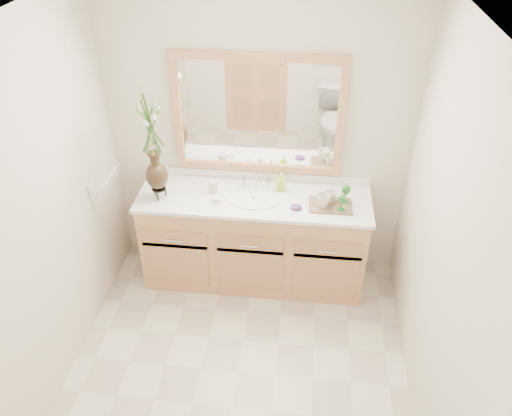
# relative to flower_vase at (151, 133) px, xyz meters

# --- Properties ---
(floor) EXTENTS (2.60, 2.60, 0.00)m
(floor) POSITION_rel_flower_vase_xyz_m (0.74, -0.94, -1.39)
(floor) COLOR beige
(floor) RESTS_ON ground
(ceiling) EXTENTS (2.40, 2.60, 0.02)m
(ceiling) POSITION_rel_flower_vase_xyz_m (0.74, -0.94, 1.01)
(ceiling) COLOR white
(ceiling) RESTS_ON wall_back
(wall_back) EXTENTS (2.40, 0.02, 2.40)m
(wall_back) POSITION_rel_flower_vase_xyz_m (0.74, 0.36, -0.19)
(wall_back) COLOR white
(wall_back) RESTS_ON floor
(wall_left) EXTENTS (0.02, 2.60, 2.40)m
(wall_left) POSITION_rel_flower_vase_xyz_m (-0.46, -0.94, -0.19)
(wall_left) COLOR white
(wall_left) RESTS_ON floor
(wall_right) EXTENTS (0.02, 2.60, 2.40)m
(wall_right) POSITION_rel_flower_vase_xyz_m (1.94, -0.94, -0.19)
(wall_right) COLOR white
(wall_right) RESTS_ON floor
(vanity) EXTENTS (1.80, 0.55, 0.80)m
(vanity) POSITION_rel_flower_vase_xyz_m (0.74, 0.08, -0.99)
(vanity) COLOR tan
(vanity) RESTS_ON floor
(counter) EXTENTS (1.84, 0.57, 0.03)m
(counter) POSITION_rel_flower_vase_xyz_m (0.74, 0.08, -0.57)
(counter) COLOR white
(counter) RESTS_ON vanity
(sink) EXTENTS (0.38, 0.34, 0.23)m
(sink) POSITION_rel_flower_vase_xyz_m (0.74, 0.06, -0.61)
(sink) COLOR white
(sink) RESTS_ON counter
(mirror) EXTENTS (1.32, 0.04, 0.97)m
(mirror) POSITION_rel_flower_vase_xyz_m (0.74, 0.34, 0.02)
(mirror) COLOR white
(mirror) RESTS_ON wall_back
(switch_plate) EXTENTS (0.02, 0.12, 0.12)m
(switch_plate) POSITION_rel_flower_vase_xyz_m (-0.45, -0.17, -0.41)
(switch_plate) COLOR white
(switch_plate) RESTS_ON wall_left
(flower_vase) EXTENTS (0.20, 0.20, 0.82)m
(flower_vase) POSITION_rel_flower_vase_xyz_m (0.00, 0.00, 0.00)
(flower_vase) COLOR black
(flower_vase) RESTS_ON counter
(tumbler) EXTENTS (0.07, 0.07, 0.10)m
(tumbler) POSITION_rel_flower_vase_xyz_m (0.41, 0.12, -0.51)
(tumbler) COLOR beige
(tumbler) RESTS_ON counter
(soap_dish) EXTENTS (0.09, 0.09, 0.03)m
(soap_dish) POSITION_rel_flower_vase_xyz_m (0.46, -0.02, -0.55)
(soap_dish) COLOR beige
(soap_dish) RESTS_ON counter
(soap_bottle) EXTENTS (0.06, 0.07, 0.14)m
(soap_bottle) POSITION_rel_flower_vase_xyz_m (0.94, 0.21, -0.49)
(soap_bottle) COLOR #A9DC33
(soap_bottle) RESTS_ON counter
(purple_dish) EXTENTS (0.11, 0.10, 0.03)m
(purple_dish) POSITION_rel_flower_vase_xyz_m (1.07, -0.04, -0.54)
(purple_dish) COLOR #592878
(purple_dish) RESTS_ON counter
(tray) EXTENTS (0.33, 0.22, 0.02)m
(tray) POSITION_rel_flower_vase_xyz_m (1.33, 0.02, -0.55)
(tray) COLOR brown
(tray) RESTS_ON counter
(mug_left) EXTENTS (0.14, 0.14, 0.11)m
(mug_left) POSITION_rel_flower_vase_xyz_m (1.27, -0.01, -0.48)
(mug_left) COLOR beige
(mug_left) RESTS_ON tray
(mug_right) EXTENTS (0.12, 0.11, 0.09)m
(mug_right) POSITION_rel_flower_vase_xyz_m (1.33, 0.06, -0.49)
(mug_right) COLOR beige
(mug_right) RESTS_ON tray
(goblet_front) EXTENTS (0.06, 0.06, 0.14)m
(goblet_front) POSITION_rel_flower_vase_xyz_m (1.41, -0.04, -0.45)
(goblet_front) COLOR #236A23
(goblet_front) RESTS_ON tray
(goblet_back) EXTENTS (0.07, 0.07, 0.15)m
(goblet_back) POSITION_rel_flower_vase_xyz_m (1.44, 0.07, -0.44)
(goblet_back) COLOR #236A23
(goblet_back) RESTS_ON tray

